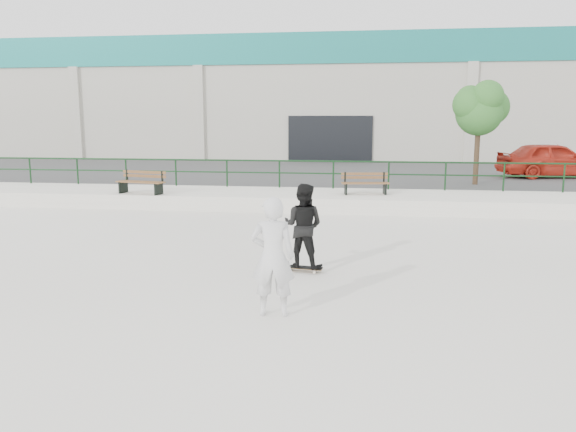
# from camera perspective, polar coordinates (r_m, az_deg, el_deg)

# --- Properties ---
(ground) EXTENTS (120.00, 120.00, 0.00)m
(ground) POSITION_cam_1_polar(r_m,az_deg,el_deg) (10.44, -4.62, -7.11)
(ground) COLOR beige
(ground) RESTS_ON ground
(ledge) EXTENTS (30.00, 3.00, 0.50)m
(ledge) POSITION_cam_1_polar(r_m,az_deg,el_deg) (19.56, 1.44, 1.67)
(ledge) COLOR silver
(ledge) RESTS_ON ground
(parking_strip) EXTENTS (60.00, 14.00, 0.50)m
(parking_strip) POSITION_cam_1_polar(r_m,az_deg,el_deg) (27.97, 3.44, 4.14)
(parking_strip) COLOR #3E3E3E
(parking_strip) RESTS_ON ground
(railing) EXTENTS (28.00, 0.06, 1.03)m
(railing) POSITION_cam_1_polar(r_m,az_deg,el_deg) (20.73, 1.86, 4.90)
(railing) COLOR #133518
(railing) RESTS_ON ledge
(commercial_building) EXTENTS (44.20, 16.33, 8.00)m
(commercial_building) POSITION_cam_1_polar(r_m,az_deg,el_deg) (41.82, 5.08, 11.95)
(commercial_building) COLOR beige
(commercial_building) RESTS_ON ground
(bench_left) EXTENTS (1.77, 0.84, 0.79)m
(bench_left) POSITION_cam_1_polar(r_m,az_deg,el_deg) (19.85, -14.66, 3.33)
(bench_left) COLOR brown
(bench_left) RESTS_ON ledge
(bench_right) EXTENTS (1.65, 0.70, 0.74)m
(bench_right) POSITION_cam_1_polar(r_m,az_deg,el_deg) (19.26, 7.84, 3.30)
(bench_right) COLOR brown
(bench_right) RESTS_ON ledge
(tree) EXTENTS (2.23, 1.98, 3.96)m
(tree) POSITION_cam_1_polar(r_m,az_deg,el_deg) (23.05, 18.93, 10.42)
(tree) COLOR #4E3B27
(tree) RESTS_ON parking_strip
(red_car) EXTENTS (4.79, 2.67, 1.54)m
(red_car) POSITION_cam_1_polar(r_m,az_deg,el_deg) (27.07, 25.22, 5.20)
(red_car) COLOR #B22516
(red_car) RESTS_ON parking_strip
(skateboard) EXTENTS (0.80, 0.31, 0.09)m
(skateboard) POSITION_cam_1_polar(r_m,az_deg,el_deg) (11.36, 1.54, -5.28)
(skateboard) COLOR black
(skateboard) RESTS_ON ground
(standing_skater) EXTENTS (0.95, 0.82, 1.69)m
(standing_skater) POSITION_cam_1_polar(r_m,az_deg,el_deg) (11.17, 1.56, -0.99)
(standing_skater) COLOR black
(standing_skater) RESTS_ON skateboard
(seated_skater) EXTENTS (0.72, 0.50, 1.88)m
(seated_skater) POSITION_cam_1_polar(r_m,az_deg,el_deg) (8.68, -1.57, -4.16)
(seated_skater) COLOR silver
(seated_skater) RESTS_ON ground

